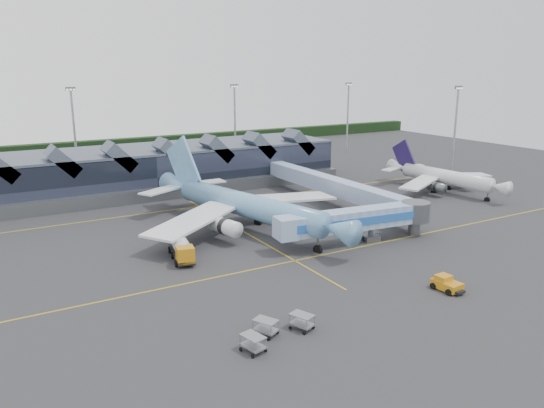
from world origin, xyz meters
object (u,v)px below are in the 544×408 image
fuel_truck (181,246)px  regional_jet (442,176)px  main_airliner (242,204)px  pushback_tug (447,284)px  jet_bridge (365,219)px

fuel_truck → regional_jet: bearing=21.0°
main_airliner → pushback_tug: bearing=-88.6°
fuel_truck → jet_bridge: bearing=-4.2°
jet_bridge → regional_jet: bearing=33.2°
jet_bridge → fuel_truck: 29.05m
regional_jet → fuel_truck: bearing=-175.1°
main_airliner → fuel_truck: bearing=-163.6°
regional_jet → jet_bridge: size_ratio=1.14×
fuel_truck → pushback_tug: (24.64, -27.60, -1.02)m
pushback_tug → fuel_truck: bearing=128.2°
main_airliner → fuel_truck: (-14.45, -8.57, -2.58)m
regional_jet → jet_bridge: 42.91m
regional_jet → jet_bridge: (-38.32, -19.31, 0.37)m
jet_bridge → fuel_truck: (-27.98, 7.56, -1.97)m
regional_jet → jet_bridge: regional_jet is taller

